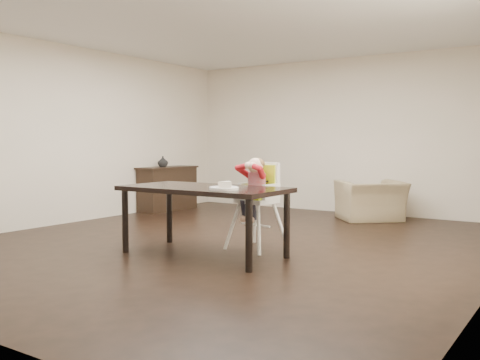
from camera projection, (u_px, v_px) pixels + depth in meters
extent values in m
plane|color=black|center=(231.00, 243.00, 6.54)|extent=(7.00, 7.00, 0.00)
cube|color=beige|center=(344.00, 136.00, 9.35)|extent=(6.00, 0.02, 2.70)
cube|color=beige|center=(69.00, 134.00, 8.11)|extent=(0.02, 7.00, 2.70)
cube|color=white|center=(231.00, 19.00, 6.35)|extent=(6.00, 7.00, 0.02)
cube|color=black|center=(204.00, 189.00, 5.77)|extent=(1.80, 0.90, 0.05)
cylinder|color=black|center=(125.00, 221.00, 5.95)|extent=(0.07, 0.07, 0.70)
cylinder|color=black|center=(249.00, 236.00, 5.04)|extent=(0.07, 0.07, 0.70)
cylinder|color=black|center=(169.00, 214.00, 6.56)|extent=(0.07, 0.07, 0.70)
cylinder|color=black|center=(287.00, 225.00, 5.65)|extent=(0.07, 0.07, 0.70)
cylinder|color=white|center=(232.00, 225.00, 6.15)|extent=(0.05, 0.05, 0.56)
cylinder|color=white|center=(259.00, 229.00, 5.88)|extent=(0.05, 0.05, 0.56)
cylinder|color=white|center=(255.00, 221.00, 6.44)|extent=(0.05, 0.05, 0.56)
cylinder|color=white|center=(281.00, 225.00, 6.18)|extent=(0.05, 0.05, 0.56)
cube|color=white|center=(257.00, 201.00, 6.14)|extent=(0.45, 0.41, 0.05)
cube|color=#C2DE1C|center=(257.00, 198.00, 6.14)|extent=(0.36, 0.34, 0.03)
cube|color=white|center=(265.00, 180.00, 6.24)|extent=(0.40, 0.11, 0.42)
cube|color=#C2DE1C|center=(264.00, 181.00, 6.22)|extent=(0.34, 0.07, 0.38)
cube|color=black|center=(255.00, 181.00, 6.21)|extent=(0.06, 0.18, 0.02)
cube|color=black|center=(264.00, 182.00, 6.12)|extent=(0.06, 0.18, 0.02)
cylinder|color=#A7131C|center=(257.00, 185.00, 6.13)|extent=(0.26, 0.26, 0.27)
sphere|color=beige|center=(256.00, 166.00, 6.10)|extent=(0.20, 0.20, 0.18)
ellipsoid|color=brown|center=(257.00, 164.00, 6.12)|extent=(0.21, 0.20, 0.14)
sphere|color=beige|center=(248.00, 165.00, 6.05)|extent=(0.09, 0.09, 0.08)
sphere|color=beige|center=(253.00, 166.00, 6.00)|extent=(0.09, 0.09, 0.08)
cylinder|color=white|center=(224.00, 189.00, 5.39)|extent=(0.33, 0.33, 0.02)
torus|color=white|center=(224.00, 187.00, 5.39)|extent=(0.33, 0.33, 0.02)
imported|color=#9B8862|center=(371.00, 194.00, 8.42)|extent=(1.12, 1.10, 0.83)
cube|color=black|center=(168.00, 189.00, 9.71)|extent=(0.40, 1.20, 0.76)
cube|color=black|center=(167.00, 168.00, 9.68)|extent=(0.44, 1.26, 0.03)
imported|color=#99999E|center=(163.00, 162.00, 9.57)|extent=(0.24, 0.24, 0.19)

